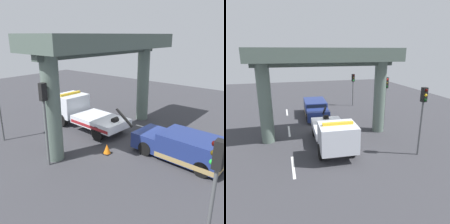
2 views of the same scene
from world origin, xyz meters
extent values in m
cube|color=#38383D|center=(0.00, 0.00, -0.05)|extent=(60.00, 40.00, 0.10)
cube|color=silver|center=(0.00, -2.92, 0.00)|extent=(2.60, 0.16, 0.01)
cube|color=silver|center=(6.00, -2.92, 0.00)|extent=(2.60, 0.16, 0.01)
cube|color=silver|center=(2.38, 0.05, 0.93)|extent=(3.94, 2.57, 0.55)
cube|color=silver|center=(5.70, -0.10, 1.48)|extent=(2.15, 2.39, 1.65)
cube|color=black|center=(6.32, -0.12, 1.84)|extent=(0.16, 2.21, 0.66)
cube|color=maroon|center=(2.43, 1.25, 0.84)|extent=(3.65, 0.18, 0.20)
cylinder|color=black|center=(0.19, 0.15, 1.66)|extent=(1.42, 0.24, 1.07)
cylinder|color=black|center=(0.99, 0.11, 1.32)|extent=(0.38, 0.47, 0.36)
cube|color=yellow|center=(5.70, -0.10, 2.38)|extent=(0.32, 1.93, 0.16)
cylinder|color=black|center=(5.55, 0.95, 0.50)|extent=(1.01, 0.36, 1.00)
cylinder|color=black|center=(5.46, -1.13, 0.50)|extent=(1.01, 0.36, 1.00)
cylinder|color=black|center=(1.66, 1.12, 0.50)|extent=(1.01, 0.36, 1.00)
cylinder|color=black|center=(1.57, -0.96, 0.50)|extent=(1.01, 0.36, 1.00)
cube|color=navy|center=(-4.41, 0.03, 0.91)|extent=(3.55, 2.35, 1.35)
cube|color=navy|center=(-1.82, -0.08, 0.71)|extent=(1.82, 2.19, 0.95)
cube|color=black|center=(-2.66, -0.05, 1.20)|extent=(0.14, 1.94, 0.59)
cube|color=#9E8451|center=(-4.41, 0.03, 0.41)|extent=(3.57, 2.37, 0.28)
cylinder|color=black|center=(-1.92, 0.88, 0.42)|extent=(0.85, 0.32, 0.84)
cylinder|color=black|center=(-2.01, -1.04, 0.42)|extent=(0.85, 0.32, 0.84)
cylinder|color=black|center=(-5.31, 1.03, 0.42)|extent=(0.85, 0.32, 0.84)
cylinder|color=black|center=(-5.40, -0.89, 0.42)|extent=(0.85, 0.32, 0.84)
cylinder|color=#596B60|center=(1.81, 4.50, 2.95)|extent=(0.95, 0.95, 5.89)
cylinder|color=#596B60|center=(1.81, -4.50, 2.95)|extent=(0.95, 0.95, 5.89)
cube|color=#4B5B52|center=(1.81, 0.00, 6.37)|extent=(3.60, 11.00, 0.95)
cube|color=#3E4A43|center=(1.81, 0.00, 5.71)|extent=(0.50, 10.60, 0.36)
cylinder|color=#515456|center=(-7.00, 5.19, 1.52)|extent=(0.12, 0.12, 3.04)
cube|color=black|center=(-7.00, 5.19, 3.49)|extent=(0.28, 0.32, 0.90)
sphere|color=#360605|center=(-6.84, 5.19, 3.79)|extent=(0.18, 0.18, 0.18)
sphere|color=#3A2D06|center=(-6.84, 5.19, 3.49)|extent=(0.18, 0.18, 0.18)
sphere|color=green|center=(-6.84, 5.19, 3.19)|extent=(0.18, 0.18, 0.18)
cylinder|color=#515456|center=(1.50, 5.19, 1.82)|extent=(0.12, 0.12, 3.63)
cube|color=black|center=(1.50, 5.19, 4.08)|extent=(0.28, 0.32, 0.90)
sphere|color=red|center=(1.66, 5.19, 4.38)|extent=(0.18, 0.18, 0.18)
sphere|color=#3A2D06|center=(1.66, 5.19, 4.08)|extent=(0.18, 0.18, 0.18)
sphere|color=black|center=(1.66, 5.19, 3.78)|extent=(0.18, 0.18, 0.18)
cylinder|color=#515456|center=(6.50, 5.19, 1.80)|extent=(0.12, 0.12, 3.60)
cone|color=orange|center=(-0.07, 2.18, 0.30)|extent=(0.45, 0.45, 0.60)
cube|color=black|center=(-0.07, 2.18, 0.01)|extent=(0.50, 0.50, 0.03)
camera|label=1|loc=(-8.61, 11.98, 6.80)|focal=38.67mm
camera|label=2|loc=(17.46, -3.20, 6.66)|focal=33.86mm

